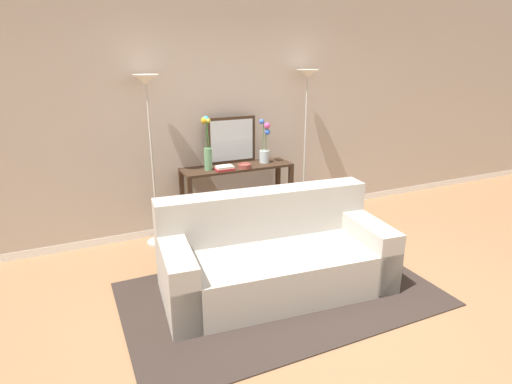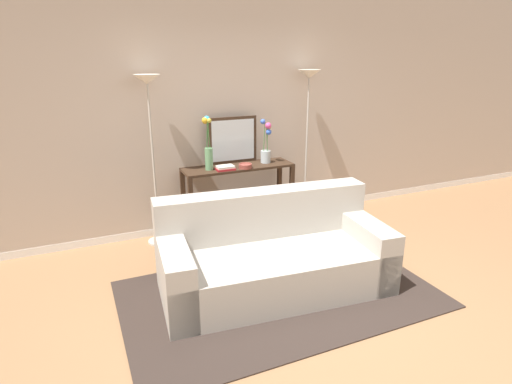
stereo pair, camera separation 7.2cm
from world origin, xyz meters
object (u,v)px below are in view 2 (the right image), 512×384
Objects in this scene: couch at (273,257)px; book_row_under_console at (209,232)px; floor_lamp_left at (150,114)px; book_stack at (225,168)px; floor_lamp_right at (308,104)px; vase_short_flowers at (266,147)px; fruit_bowl at (245,166)px; console_table at (238,187)px; vase_tall_flowers at (208,147)px; wall_mirror at (233,140)px.

book_row_under_console is (-0.20, 1.35, -0.25)m from couch.
floor_lamp_left is 8.91× the size of book_stack.
floor_lamp_right reaches higher than vase_short_flowers.
floor_lamp_left reaches higher than fruit_bowl.
console_table is at bearing 107.67° from fruit_bowl.
floor_lamp_right is (1.96, 0.00, 0.01)m from floor_lamp_left.
couch is 6.59× the size of book_row_under_console.
console_table is 8.53× the size of fruit_bowl.
book_row_under_console is (0.59, -0.08, -1.45)m from floor_lamp_left.
floor_lamp_right reaches higher than vase_tall_flowers.
fruit_bowl is 0.73× the size of book_stack.
couch is 13.84× the size of fruit_bowl.
console_table is 0.59m from vase_short_flowers.
book_row_under_console is at bearing -176.50° from floor_lamp_right.
fruit_bowl is (-0.33, -0.13, -0.17)m from vase_short_flowers.
floor_lamp_left is (-0.78, 1.44, 1.19)m from couch.
floor_lamp_left is 3.14× the size of wall_mirror.
vase_tall_flowers reaches higher than book_stack.
book_stack is at bearing -29.70° from book_row_under_console.
floor_lamp_right is 3.14× the size of vase_tall_flowers.
floor_lamp_left is at bearing 170.37° from vase_tall_flowers.
vase_tall_flowers is 1.87× the size of book_row_under_console.
wall_mirror is at bearing 82.71° from couch.
book_stack is at bearing 175.37° from fruit_bowl.
floor_lamp_left is 1.43m from vase_short_flowers.
couch is at bearing -100.73° from fruit_bowl.
floor_lamp_right reaches higher than floor_lamp_left.
fruit_bowl is (0.04, -0.13, 0.29)m from console_table.
book_stack is (-1.18, -0.19, -0.65)m from floor_lamp_right.
floor_lamp_left is at bearing 166.23° from book_stack.
console_table is at bearing 2.99° from vase_tall_flowers.
vase_tall_flowers reaches higher than console_table.
vase_tall_flowers is at bearing 152.61° from book_stack.
floor_lamp_right is 2.00m from book_row_under_console.
couch is 10.06× the size of book_stack.
book_row_under_console is (-0.39, -0.16, -1.07)m from wall_mirror.
wall_mirror reaches higher than vase_short_flowers.
vase_tall_flowers is at bearing -153.75° from wall_mirror.
console_table is at bearing -175.12° from floor_lamp_right.
floor_lamp_right is at bearing 9.13° from book_stack.
fruit_bowl reaches higher than console_table.
couch is at bearing -129.26° from floor_lamp_right.
floor_lamp_right is 0.78m from vase_short_flowers.
book_row_under_console is at bearing -157.20° from wall_mirror.
console_table is 1.36m from floor_lamp_right.
console_table is 6.21× the size of book_stack.
floor_lamp_left is 12.25× the size of fruit_bowl.
floor_lamp_right is 3.63× the size of vase_short_flowers.
console_table is 2.51× the size of vase_short_flowers.
vase_tall_flowers is at bearing 97.58° from couch.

